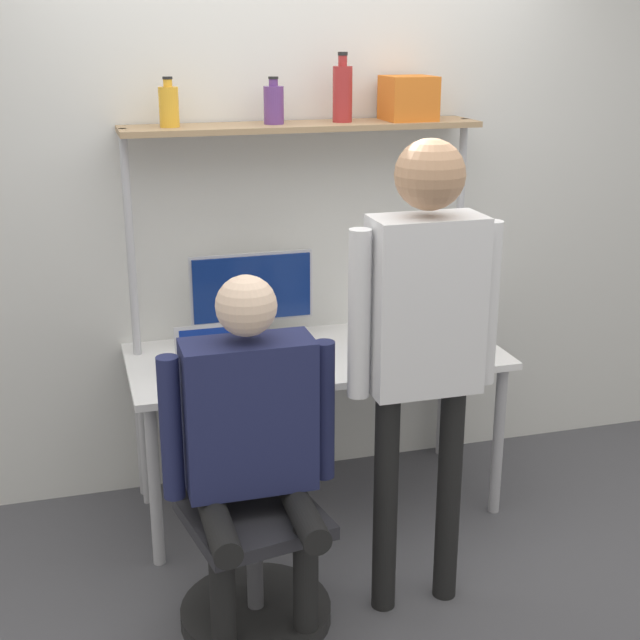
{
  "coord_description": "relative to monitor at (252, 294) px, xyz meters",
  "views": [
    {
      "loc": [
        -1.0,
        -3.16,
        2.1
      ],
      "look_at": [
        -0.15,
        -0.19,
        1.09
      ],
      "focal_mm": 50.0,
      "sensor_mm": 36.0,
      "label": 1
    }
  ],
  "objects": [
    {
      "name": "office_chair",
      "position": [
        -0.22,
        -0.92,
        -0.7
      ],
      "size": [
        0.56,
        0.56,
        0.91
      ],
      "color": "black",
      "rests_on": "ground_plane"
    },
    {
      "name": "desk",
      "position": [
        0.24,
        -0.19,
        -0.31
      ],
      "size": [
        1.64,
        0.73,
        0.74
      ],
      "color": "white",
      "rests_on": "ground_plane"
    },
    {
      "name": "monitor",
      "position": [
        0.0,
        0.0,
        0.0
      ],
      "size": [
        0.55,
        0.2,
        0.43
      ],
      "color": "#B7B7BC",
      "rests_on": "desk"
    },
    {
      "name": "ground_plane",
      "position": [
        0.24,
        -0.57,
        -0.98
      ],
      "size": [
        12.0,
        12.0,
        0.0
      ],
      "primitive_type": "plane",
      "color": "#4C4C51"
    },
    {
      "name": "person_standing",
      "position": [
        0.4,
        -1.01,
        0.16
      ],
      "size": [
        0.55,
        0.24,
        1.76
      ],
      "color": "black",
      "rests_on": "ground_plane"
    },
    {
      "name": "laptop",
      "position": [
        -0.22,
        -0.36,
        -0.18
      ],
      "size": [
        0.33,
        0.21,
        0.21
      ],
      "color": "#BCBCC1",
      "rests_on": "desk"
    },
    {
      "name": "wall_back",
      "position": [
        0.24,
        0.21,
        0.37
      ],
      "size": [
        8.0,
        0.06,
        2.7
      ],
      "color": "silver",
      "rests_on": "ground_plane"
    },
    {
      "name": "cell_phone",
      "position": [
        0.07,
        -0.38,
        -0.23
      ],
      "size": [
        0.07,
        0.15,
        0.01
      ],
      "color": "#264C8C",
      "rests_on": "desk"
    },
    {
      "name": "shelf_unit",
      "position": [
        0.24,
        0.02,
        0.49
      ],
      "size": [
        1.55,
        0.29,
        1.71
      ],
      "color": "#997A56",
      "rests_on": "ground_plane"
    },
    {
      "name": "bottle_amber",
      "position": [
        -0.32,
        0.02,
        0.82
      ],
      "size": [
        0.08,
        0.08,
        0.2
      ],
      "color": "gold",
      "rests_on": "shelf_unit"
    },
    {
      "name": "bottle_red",
      "position": [
        0.42,
        0.02,
        0.86
      ],
      "size": [
        0.08,
        0.08,
        0.29
      ],
      "color": "maroon",
      "rests_on": "shelf_unit"
    },
    {
      "name": "person_seated",
      "position": [
        -0.21,
        -0.97,
        -0.2
      ],
      "size": [
        0.62,
        0.46,
        1.32
      ],
      "color": "black",
      "rests_on": "ground_plane"
    },
    {
      "name": "bottle_purple",
      "position": [
        0.12,
        0.02,
        0.82
      ],
      "size": [
        0.09,
        0.09,
        0.2
      ],
      "color": "#593372",
      "rests_on": "shelf_unit"
    },
    {
      "name": "storage_box",
      "position": [
        0.73,
        0.02,
        0.83
      ],
      "size": [
        0.21,
        0.22,
        0.19
      ],
      "color": "#D1661E",
      "rests_on": "shelf_unit"
    }
  ]
}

